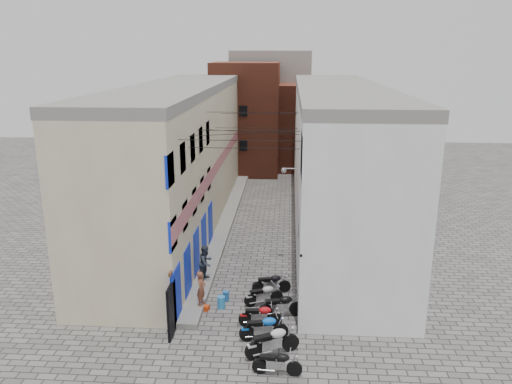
% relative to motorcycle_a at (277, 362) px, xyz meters
% --- Properties ---
extents(ground, '(90.00, 90.00, 0.00)m').
position_rel_motorcycle_a_xyz_m(ground, '(-1.73, 2.67, -0.51)').
color(ground, '#5A5654').
rests_on(ground, ground).
extents(plinth, '(0.90, 26.00, 0.25)m').
position_rel_motorcycle_a_xyz_m(plinth, '(-3.78, 15.67, -0.39)').
color(plinth, gray).
rests_on(plinth, ground).
extents(building_left, '(5.10, 27.00, 9.00)m').
position_rel_motorcycle_a_xyz_m(building_left, '(-6.71, 15.62, 3.98)').
color(building_left, '#C2B393').
rests_on(building_left, ground).
extents(building_right, '(5.94, 26.00, 9.00)m').
position_rel_motorcycle_a_xyz_m(building_right, '(3.27, 15.67, 3.99)').
color(building_right, silver).
rests_on(building_right, ground).
extents(building_far_brick_left, '(6.00, 6.00, 10.00)m').
position_rel_motorcycle_a_xyz_m(building_far_brick_left, '(-3.73, 30.67, 4.49)').
color(building_far_brick_left, brown).
rests_on(building_far_brick_left, ground).
extents(building_far_brick_right, '(5.00, 6.00, 8.00)m').
position_rel_motorcycle_a_xyz_m(building_far_brick_right, '(1.27, 32.67, 3.49)').
color(building_far_brick_right, brown).
rests_on(building_far_brick_right, ground).
extents(building_far_concrete, '(8.00, 5.00, 11.00)m').
position_rel_motorcycle_a_xyz_m(building_far_concrete, '(-1.73, 36.67, 4.99)').
color(building_far_concrete, gray).
rests_on(building_far_concrete, ground).
extents(far_shopfront, '(2.00, 0.30, 2.40)m').
position_rel_motorcycle_a_xyz_m(far_shopfront, '(-1.73, 27.87, 0.69)').
color(far_shopfront, black).
rests_on(far_shopfront, ground).
extents(overhead_wires, '(5.80, 13.02, 1.32)m').
position_rel_motorcycle_a_xyz_m(overhead_wires, '(-1.73, 10.31, 6.61)').
color(overhead_wires, black).
rests_on(overhead_wires, ground).
extents(motorcycle_a, '(1.81, 0.67, 1.03)m').
position_rel_motorcycle_a_xyz_m(motorcycle_a, '(0.00, 0.00, 0.00)').
color(motorcycle_a, black).
rests_on(motorcycle_a, ground).
extents(motorcycle_b, '(2.27, 1.57, 1.26)m').
position_rel_motorcycle_a_xyz_m(motorcycle_b, '(-0.21, 1.16, 0.12)').
color(motorcycle_b, silver).
rests_on(motorcycle_b, ground).
extents(motorcycle_c, '(2.05, 1.01, 1.14)m').
position_rel_motorcycle_a_xyz_m(motorcycle_c, '(-0.58, 2.19, 0.05)').
color(motorcycle_c, blue).
rests_on(motorcycle_c, ground).
extents(motorcycle_d, '(1.85, 0.69, 1.05)m').
position_rel_motorcycle_a_xyz_m(motorcycle_d, '(-0.78, 3.19, 0.01)').
color(motorcycle_d, red).
rests_on(motorcycle_d, ground).
extents(motorcycle_e, '(2.06, 1.06, 1.14)m').
position_rel_motorcycle_a_xyz_m(motorcycle_e, '(0.06, 3.99, 0.06)').
color(motorcycle_e, black).
rests_on(motorcycle_e, ground).
extents(motorcycle_f, '(1.90, 1.19, 1.05)m').
position_rel_motorcycle_a_xyz_m(motorcycle_f, '(-0.74, 5.01, 0.01)').
color(motorcycle_f, '#B0AFB4').
rests_on(motorcycle_f, ground).
extents(motorcycle_g, '(1.91, 0.89, 1.06)m').
position_rel_motorcycle_a_xyz_m(motorcycle_g, '(-0.43, 6.17, 0.02)').
color(motorcycle_g, black).
rests_on(motorcycle_g, ground).
extents(person_a, '(0.46, 0.62, 1.56)m').
position_rel_motorcycle_a_xyz_m(person_a, '(-3.43, 4.36, 0.52)').
color(person_a, brown).
rests_on(person_a, plinth).
extents(person_b, '(0.98, 1.06, 1.76)m').
position_rel_motorcycle_a_xyz_m(person_b, '(-3.63, 6.86, 0.62)').
color(person_b, '#2C3442').
rests_on(person_b, plinth).
extents(water_jug_near, '(0.43, 0.43, 0.55)m').
position_rel_motorcycle_a_xyz_m(water_jug_near, '(-2.60, 4.56, -0.24)').
color(water_jug_near, '#2A89D3').
rests_on(water_jug_near, ground).
extents(water_jug_far, '(0.37, 0.37, 0.46)m').
position_rel_motorcycle_a_xyz_m(water_jug_far, '(-2.48, 5.24, -0.28)').
color(water_jug_far, '#2465B4').
rests_on(water_jug_far, ground).
extents(red_crate, '(0.40, 0.33, 0.22)m').
position_rel_motorcycle_a_xyz_m(red_crate, '(-3.28, 4.30, -0.40)').
color(red_crate, red).
rests_on(red_crate, ground).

